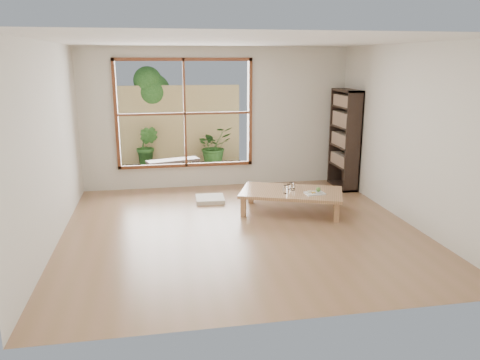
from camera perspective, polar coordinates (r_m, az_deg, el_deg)
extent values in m
plane|color=#956A4A|center=(6.79, 0.08, -5.93)|extent=(5.00, 5.00, 0.00)
cube|color=tan|center=(7.47, 6.29, -1.51)|extent=(1.79, 1.40, 0.05)
cube|color=tan|center=(7.26, 0.42, -3.32)|extent=(0.10, 0.10, 0.30)
cube|color=tan|center=(7.95, 1.36, -1.73)|extent=(0.10, 0.10, 0.30)
cube|color=tan|center=(7.16, 11.70, -3.90)|extent=(0.10, 0.10, 0.30)
cube|color=tan|center=(7.86, 11.64, -2.24)|extent=(0.10, 0.10, 0.30)
cube|color=white|center=(8.08, -3.68, -2.33)|extent=(0.50, 0.50, 0.07)
cube|color=black|center=(8.99, 12.65, 4.87)|extent=(0.29, 0.83, 1.84)
cylinder|color=silver|center=(7.31, 5.57, -1.15)|extent=(0.07, 0.07, 0.12)
cylinder|color=silver|center=(7.49, 6.49, -0.93)|extent=(0.06, 0.06, 0.09)
cylinder|color=silver|center=(7.62, 6.28, -0.65)|extent=(0.07, 0.07, 0.09)
cylinder|color=silver|center=(7.55, 5.92, -0.84)|extent=(0.06, 0.06, 0.08)
cube|color=white|center=(7.35, 9.08, -1.61)|extent=(0.31, 0.24, 0.02)
sphere|color=#528033|center=(7.40, 9.53, -1.14)|extent=(0.07, 0.07, 0.07)
cube|color=gold|center=(7.30, 8.97, -1.54)|extent=(0.06, 0.05, 0.03)
cube|color=beige|center=(7.35, 8.47, -1.42)|extent=(0.07, 0.06, 0.02)
cylinder|color=silver|center=(7.30, 9.48, -1.61)|extent=(0.17, 0.03, 0.01)
cube|color=#322A24|center=(10.12, -6.94, 0.85)|extent=(2.80, 2.00, 0.05)
cube|color=black|center=(9.75, -8.17, 2.36)|extent=(1.12, 0.60, 0.04)
cube|color=black|center=(9.54, -10.75, 0.93)|extent=(0.07, 0.07, 0.30)
cube|color=black|center=(9.76, -11.13, 1.22)|extent=(0.07, 0.07, 0.30)
cube|color=black|center=(9.84, -5.16, 1.55)|extent=(0.07, 0.07, 0.30)
cube|color=black|center=(10.06, -5.65, 1.82)|extent=(0.07, 0.07, 0.30)
cube|color=tan|center=(10.93, -7.43, 6.66)|extent=(2.80, 0.06, 1.80)
imported|color=#356726|center=(10.66, -3.20, 4.18)|extent=(1.00, 0.95, 0.87)
imported|color=#356726|center=(10.73, -11.23, 4.08)|extent=(0.61, 0.55, 0.91)
cylinder|color=#4C3D2D|center=(11.23, -11.08, 6.21)|extent=(0.14, 0.14, 1.60)
sphere|color=#356726|center=(11.14, -10.67, 10.56)|extent=(0.84, 0.84, 0.84)
sphere|color=#356726|center=(11.24, -12.02, 9.51)|extent=(0.70, 0.70, 0.70)
sphere|color=#356726|center=(11.03, -11.21, 11.80)|extent=(0.64, 0.64, 0.64)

